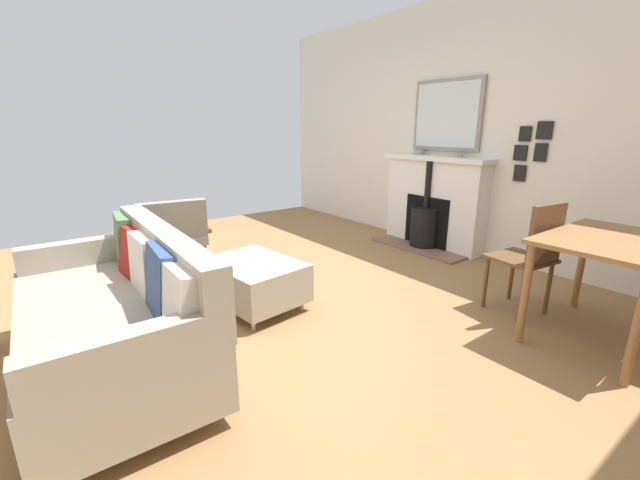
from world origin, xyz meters
TOP-DOWN VIEW (x-y plane):
  - ground_plane at (0.00, 0.00)m, footprint 5.74×6.18m
  - wall_left at (-2.87, 0.00)m, footprint 0.12×6.18m
  - fireplace at (-2.65, -0.09)m, footprint 0.57×1.35m
  - mirror_over_mantel at (-2.78, -0.09)m, footprint 0.04×0.89m
  - mantel_bowl_near at (-2.69, -0.39)m, footprint 0.12×0.12m
  - mantel_bowl_far at (-2.69, 0.17)m, footprint 0.11×0.11m
  - sofa at (0.93, 0.43)m, footprint 0.89×1.76m
  - ottoman at (-0.11, 0.15)m, footprint 0.68×0.84m
  - armchair_accent at (0.19, -0.92)m, footprint 0.74×0.66m
  - dining_table at (-1.72, 2.03)m, footprint 0.99×0.70m
  - dining_chair_near_fireplace at (-1.71, 1.54)m, footprint 0.45×0.45m
  - photo_gallery_row at (-2.80, 0.91)m, footprint 0.02×0.34m

SIDE VIEW (x-z plane):
  - ground_plane at x=0.00m, z-range -0.01..0.00m
  - ottoman at x=-0.11m, z-range 0.04..0.43m
  - sofa at x=0.93m, z-range -0.05..0.79m
  - armchair_accent at x=0.19m, z-range 0.05..0.83m
  - fireplace at x=-2.65m, z-range -0.05..1.04m
  - dining_chair_near_fireplace at x=-1.71m, z-range 0.08..0.97m
  - dining_table at x=-1.72m, z-range 0.26..0.99m
  - mantel_bowl_far at x=-2.69m, z-range 1.09..1.13m
  - mantel_bowl_near at x=-2.69m, z-range 1.09..1.15m
  - photo_gallery_row at x=-2.80m, z-range 0.92..1.50m
  - wall_left at x=-2.87m, z-range 0.00..2.80m
  - mirror_over_mantel at x=-2.78m, z-range 1.15..1.94m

